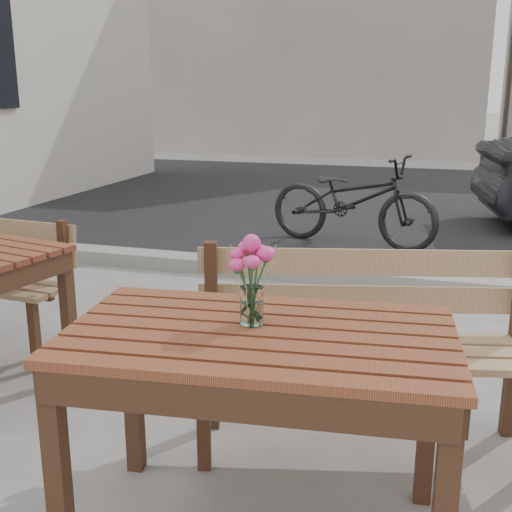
{
  "coord_description": "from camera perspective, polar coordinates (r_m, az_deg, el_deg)",
  "views": [
    {
      "loc": [
        0.38,
        -2.04,
        1.56
      ],
      "look_at": [
        -0.23,
        -0.06,
        1.01
      ],
      "focal_mm": 45.0,
      "sensor_mm": 36.0,
      "label": 1
    }
  ],
  "objects": [
    {
      "name": "street",
      "position": [
        7.28,
        13.6,
        2.26
      ],
      "size": [
        30.0,
        8.12,
        0.12
      ],
      "color": "black",
      "rests_on": "ground"
    },
    {
      "name": "bicycle",
      "position": [
        6.51,
        8.59,
        4.94
      ],
      "size": [
        1.85,
        1.01,
        0.92
      ],
      "primitive_type": "imported",
      "rotation": [
        0.0,
        0.0,
        1.34
      ],
      "color": "black",
      "rests_on": "ground"
    },
    {
      "name": "main_vase",
      "position": [
        2.11,
        -0.4,
        -1.17
      ],
      "size": [
        0.17,
        0.17,
        0.31
      ],
      "color": "white",
      "rests_on": "main_table"
    },
    {
      "name": "main_bench",
      "position": [
        2.84,
        9.66,
        -6.01
      ],
      "size": [
        1.55,
        0.79,
        0.92
      ],
      "rotation": [
        0.0,
        0.0,
        0.25
      ],
      "color": "#836144",
      "rests_on": "ground"
    },
    {
      "name": "main_table",
      "position": [
        2.17,
        0.31,
        -9.82
      ],
      "size": [
        1.35,
        0.88,
        0.79
      ],
      "rotation": [
        0.0,
        0.0,
        0.11
      ],
      "color": "#5D2618",
      "rests_on": "ground"
    }
  ]
}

